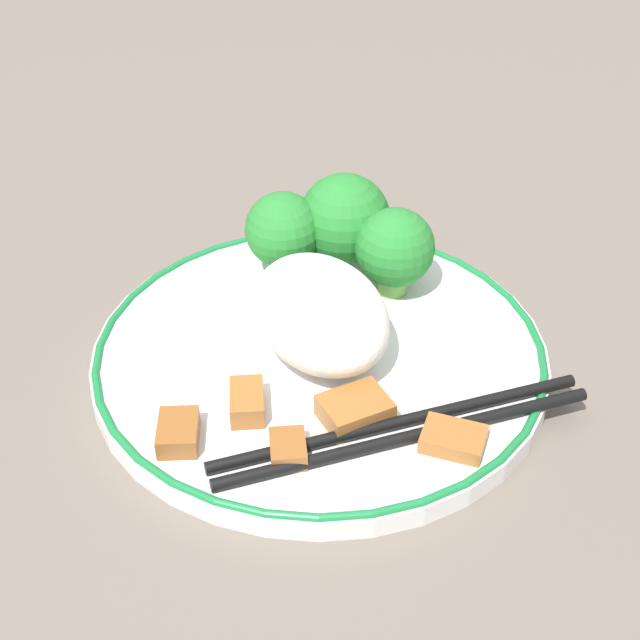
# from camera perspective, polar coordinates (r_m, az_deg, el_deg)

# --- Properties ---
(ground_plane) EXTENTS (3.00, 3.00, 0.00)m
(ground_plane) POSITION_cam_1_polar(r_m,az_deg,el_deg) (0.54, 0.00, -2.81)
(ground_plane) COLOR #665B51
(plate) EXTENTS (0.27, 0.27, 0.02)m
(plate) POSITION_cam_1_polar(r_m,az_deg,el_deg) (0.53, 0.00, -2.13)
(plate) COLOR white
(plate) RESTS_ON ground_plane
(rice_mound) EXTENTS (0.11, 0.07, 0.05)m
(rice_mound) POSITION_cam_1_polar(r_m,az_deg,el_deg) (0.51, -0.07, 0.38)
(rice_mound) COLOR white
(rice_mound) RESTS_ON plate
(broccoli_back_left) EXTENTS (0.05, 0.05, 0.06)m
(broccoli_back_left) POSITION_cam_1_polar(r_m,az_deg,el_deg) (0.56, 4.81, 4.56)
(broccoli_back_left) COLOR #72AD4C
(broccoli_back_left) RESTS_ON plate
(broccoli_back_center) EXTENTS (0.06, 0.06, 0.07)m
(broccoli_back_center) POSITION_cam_1_polar(r_m,az_deg,el_deg) (0.58, 1.57, 6.45)
(broccoli_back_center) COLOR #72AD4C
(broccoli_back_center) RESTS_ON plate
(broccoli_back_right) EXTENTS (0.05, 0.05, 0.06)m
(broccoli_back_right) POSITION_cam_1_polar(r_m,az_deg,el_deg) (0.57, -2.38, 5.71)
(broccoli_back_right) COLOR #72AD4C
(broccoli_back_right) RESTS_ON plate
(meat_near_front) EXTENTS (0.03, 0.03, 0.01)m
(meat_near_front) POSITION_cam_1_polar(r_m,az_deg,el_deg) (0.55, -2.12, 0.46)
(meat_near_front) COLOR brown
(meat_near_front) RESTS_ON plate
(meat_near_left) EXTENTS (0.03, 0.03, 0.01)m
(meat_near_left) POSITION_cam_1_polar(r_m,az_deg,el_deg) (0.47, -9.06, -7.12)
(meat_near_left) COLOR brown
(meat_near_left) RESTS_ON plate
(meat_near_right) EXTENTS (0.03, 0.02, 0.01)m
(meat_near_right) POSITION_cam_1_polar(r_m,az_deg,el_deg) (0.46, -2.06, -8.25)
(meat_near_right) COLOR brown
(meat_near_right) RESTS_ON plate
(meat_near_back) EXTENTS (0.03, 0.04, 0.01)m
(meat_near_back) POSITION_cam_1_polar(r_m,az_deg,el_deg) (0.48, 2.25, -5.75)
(meat_near_back) COLOR #995B28
(meat_near_back) RESTS_ON plate
(meat_on_rice_edge) EXTENTS (0.03, 0.03, 0.01)m
(meat_on_rice_edge) POSITION_cam_1_polar(r_m,az_deg,el_deg) (0.48, -4.70, -5.25)
(meat_on_rice_edge) COLOR #995B28
(meat_on_rice_edge) RESTS_ON plate
(meat_mid_left) EXTENTS (0.04, 0.04, 0.01)m
(meat_mid_left) POSITION_cam_1_polar(r_m,az_deg,el_deg) (0.47, 8.53, -7.54)
(meat_mid_left) COLOR #995B28
(meat_mid_left) RESTS_ON plate
(chopsticks) EXTENTS (0.03, 0.21, 0.01)m
(chopsticks) POSITION_cam_1_polar(r_m,az_deg,el_deg) (0.47, 5.36, -7.01)
(chopsticks) COLOR black
(chopsticks) RESTS_ON plate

